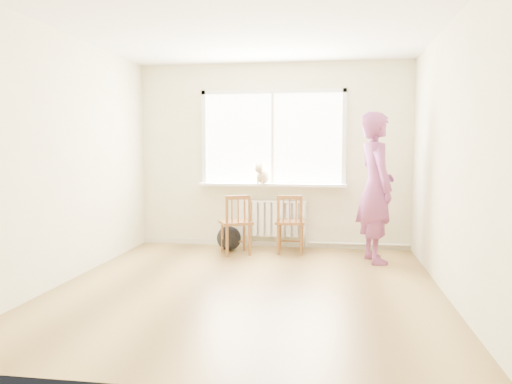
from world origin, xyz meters
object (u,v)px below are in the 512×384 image
at_px(cat, 263,175).
at_px(backpack, 229,238).
at_px(person, 376,187).
at_px(chair_left, 236,224).
at_px(chair_right, 290,224).

bearing_deg(cat, backpack, -139.24).
xyz_separation_m(person, backpack, (-2.01, 0.41, -0.78)).
distance_m(chair_left, backpack, 0.39).
relative_size(chair_left, person, 0.43).
height_order(chair_left, chair_right, chair_left).
relative_size(chair_right, backpack, 2.34).
relative_size(cat, backpack, 1.28).
relative_size(person, cat, 4.26).
bearing_deg(chair_right, person, 163.00).
relative_size(chair_right, cat, 1.82).
height_order(person, backpack, person).
height_order(chair_left, cat, cat).
distance_m(chair_left, cat, 0.86).
bearing_deg(person, chair_right, 58.82).
height_order(chair_right, cat, cat).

